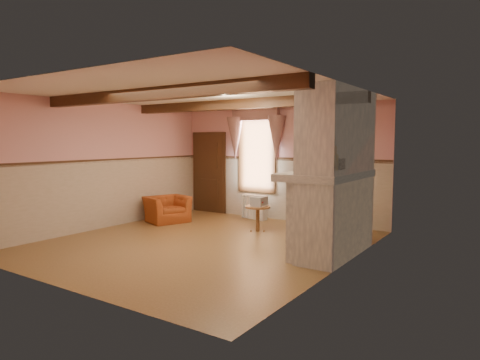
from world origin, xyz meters
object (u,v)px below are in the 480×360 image
Objects in this scene: bowl at (324,169)px; oil_lamp at (335,162)px; side_table at (258,219)px; mantel_clock at (339,164)px; radiator at (254,207)px; armchair at (167,209)px.

bowl is 0.54m from oil_lamp.
mantel_clock is (1.92, -0.32, 1.25)m from side_table.
bowl reaches higher than radiator.
side_table is 2.29× the size of mantel_clock.
radiator is at bearing 140.61° from bowl.
armchair is 3.94× the size of mantel_clock.
side_table is at bearing 164.97° from oil_lamp.
bowl is (4.30, -0.77, 1.16)m from armchair.
armchair is 2.55× the size of bowl.
mantel_clock is at bearing -69.95° from armchair.
armchair is 4.49m from oil_lamp.
oil_lamp reaches higher than armchair.
mantel_clock is at bearing 90.00° from bowl.
bowl is at bearing -90.00° from mantel_clock.
oil_lamp reaches higher than side_table.
radiator is 3.75m from bowl.
armchair is at bearing -173.58° from side_table.
mantel_clock is at bearing 90.00° from oil_lamp.
armchair is at bearing 179.37° from mantel_clock.
oil_lamp is at bearing -15.03° from side_table.
side_table is (2.39, 0.27, -0.03)m from armchair.
mantel_clock is at bearing -9.35° from side_table.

